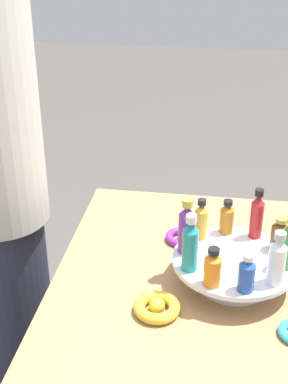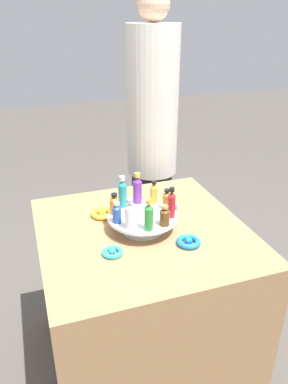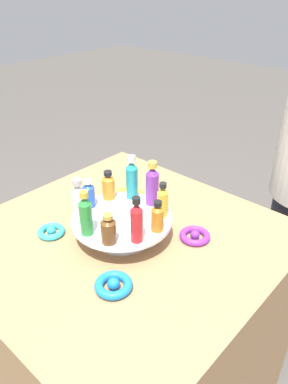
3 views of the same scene
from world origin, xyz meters
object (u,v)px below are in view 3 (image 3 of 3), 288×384
(ribbon_bow_teal, at_px, (51,231))
(ribbon_bow_blue, at_px, (113,285))
(bottle_blue, at_px, (89,194))
(bottle_red, at_px, (137,221))
(bottle_gold, at_px, (163,201))
(bottle_orange, at_px, (108,186))
(bottle_amber, at_px, (157,217))
(bottle_brown, at_px, (109,230))
(ribbon_bow_purple, at_px, (195,236))
(bottle_clear, at_px, (79,202))
(bottle_green, at_px, (86,215))
(display_stand, at_px, (122,224))
(bottle_teal, at_px, (132,179))
(bottle_purple, at_px, (152,185))
(ribbon_bow_gold, at_px, (129,195))

(ribbon_bow_teal, bearing_deg, ribbon_bow_blue, 174.07)
(bottle_blue, relative_size, bottle_red, 0.68)
(bottle_gold, bearing_deg, ribbon_bow_teal, 41.79)
(bottle_orange, distance_m, bottle_amber, 0.22)
(bottle_brown, bearing_deg, bottle_blue, -25.25)
(ribbon_bow_purple, bearing_deg, bottle_clear, 41.79)
(bottle_blue, height_order, ribbon_bow_purple, bottle_blue)
(bottle_orange, distance_m, bottle_green, 0.19)
(bottle_clear, bearing_deg, bottle_amber, -151.25)
(bottle_blue, height_order, ribbon_bow_teal, bottle_blue)
(display_stand, distance_m, bottle_orange, 0.13)
(bottle_orange, height_order, bottle_brown, bottle_orange)
(bottle_amber, height_order, ribbon_bow_teal, bottle_amber)
(display_stand, distance_m, bottle_teal, 0.15)
(bottle_amber, distance_m, bottle_gold, 0.07)
(bottle_red, distance_m, ribbon_bow_teal, 0.31)
(bottle_gold, bearing_deg, bottle_clear, 46.75)
(bottle_blue, height_order, bottle_purple, bottle_purple)
(bottle_blue, xyz_separation_m, ribbon_bow_blue, (-0.25, 0.14, -0.10))
(bottle_amber, relative_size, bottle_gold, 0.85)
(bottle_blue, xyz_separation_m, ribbon_bow_teal, (0.05, 0.11, -0.10))
(bottle_orange, bearing_deg, display_stand, 154.75)
(bottle_blue, distance_m, ribbon_bow_purple, 0.34)
(display_stand, bearing_deg, bottle_amber, -169.25)
(bottle_teal, distance_m, bottle_gold, 0.14)
(bottle_orange, xyz_separation_m, bottle_purple, (-0.12, -0.07, 0.02))
(bottle_orange, height_order, ribbon_bow_blue, bottle_orange)
(ribbon_bow_teal, distance_m, ribbon_bow_blue, 0.30)
(bottle_clear, xyz_separation_m, ribbon_bow_teal, (0.09, 0.05, -0.12))
(bottle_blue, xyz_separation_m, bottle_gold, (-0.20, -0.11, 0.01))
(ribbon_bow_blue, height_order, ribbon_bow_purple, ribbon_bow_blue)
(bottle_blue, height_order, ribbon_bow_blue, bottle_blue)
(ribbon_bow_teal, height_order, ribbon_bow_blue, ribbon_bow_blue)
(display_stand, distance_m, bottle_brown, 0.13)
(display_stand, bearing_deg, ribbon_bow_purple, -140.93)
(bottle_green, height_order, bottle_purple, bottle_purple)
(bottle_amber, bearing_deg, bottle_red, 82.75)
(bottle_purple, bearing_deg, bottle_red, 118.75)
(bottle_teal, relative_size, bottle_purple, 1.00)
(ribbon_bow_purple, bearing_deg, bottle_orange, 17.32)
(bottle_amber, height_order, bottle_gold, bottle_gold)
(ribbon_bow_gold, height_order, ribbon_bow_blue, ribbon_bow_gold)
(bottle_blue, xyz_separation_m, ribbon_bow_purple, (-0.28, -0.16, -0.10))
(bottle_purple, xyz_separation_m, ribbon_bow_blue, (-0.12, 0.28, -0.12))
(bottle_orange, bearing_deg, ribbon_bow_blue, 138.10)
(bottle_teal, bearing_deg, ribbon_bow_teal, 65.21)
(ribbon_bow_purple, bearing_deg, bottle_brown, 65.21)
(bottle_gold, distance_m, ribbon_bow_blue, 0.28)
(bottle_blue, relative_size, ribbon_bow_purple, 1.00)
(bottle_clear, height_order, bottle_amber, bottle_clear)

